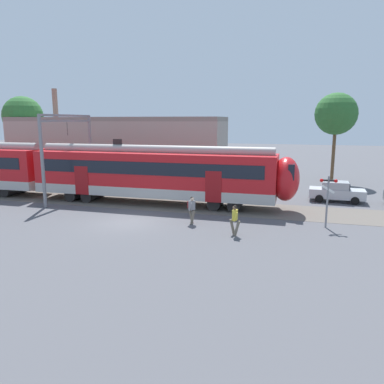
{
  "coord_description": "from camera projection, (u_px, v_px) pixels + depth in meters",
  "views": [
    {
      "loc": [
        9.73,
        -20.14,
        6.09
      ],
      "look_at": [
        3.39,
        2.37,
        1.6
      ],
      "focal_mm": 35.0,
      "sensor_mm": 36.0,
      "label": 1
    }
  ],
  "objects": [
    {
      "name": "street_tree_left",
      "position": [
        23.0,
        116.0,
        39.44
      ],
      "size": [
        4.13,
        4.13,
        8.59
      ],
      "color": "brown",
      "rests_on": "ground"
    },
    {
      "name": "pedestrian_grey",
      "position": [
        192.0,
        208.0,
        22.2
      ],
      "size": [
        0.58,
        0.65,
        1.67
      ],
      "color": "#6B6051",
      "rests_on": "ground"
    },
    {
      "name": "parked_car_silver",
      "position": [
        336.0,
        191.0,
        28.36
      ],
      "size": [
        4.08,
        1.91,
        1.54
      ],
      "color": "#B7BABF",
      "rests_on": "ground"
    },
    {
      "name": "catenary_gantry",
      "position": [
        68.0,
        144.0,
        28.9
      ],
      "size": [
        0.24,
        6.64,
        6.53
      ],
      "color": "gray",
      "rests_on": "ground"
    },
    {
      "name": "background_building",
      "position": [
        115.0,
        150.0,
        36.62
      ],
      "size": [
        21.44,
        5.0,
        9.2
      ],
      "color": "gray",
      "rests_on": "ground"
    },
    {
      "name": "crossing_signal",
      "position": [
        328.0,
        193.0,
        21.22
      ],
      "size": [
        0.96,
        0.22,
        3.0
      ],
      "color": "gray",
      "rests_on": "ground"
    },
    {
      "name": "street_tree_right",
      "position": [
        336.0,
        114.0,
        35.86
      ],
      "size": [
        4.0,
        4.0,
        8.7
      ],
      "color": "brown",
      "rests_on": "ground"
    },
    {
      "name": "pedestrian_yellow",
      "position": [
        235.0,
        218.0,
        19.94
      ],
      "size": [
        0.63,
        0.55,
        1.67
      ],
      "color": "#6B6051",
      "rests_on": "ground"
    },
    {
      "name": "track_bed",
      "position": [
        28.0,
        195.0,
        30.81
      ],
      "size": [
        80.0,
        4.4,
        0.01
      ],
      "primitive_type": "cube",
      "color": "#605951",
      "rests_on": "ground"
    },
    {
      "name": "ground_plane",
      "position": [
        128.0,
        222.0,
        22.78
      ],
      "size": [
        160.0,
        160.0,
        0.0
      ],
      "primitive_type": "plane",
      "color": "#515156"
    }
  ]
}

